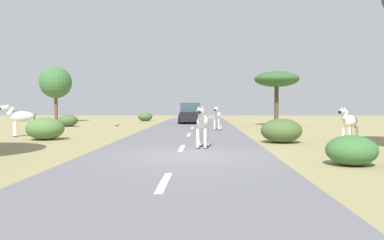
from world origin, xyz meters
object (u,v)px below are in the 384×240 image
at_px(tree_0, 56,83).
at_px(tree_1, 277,80).
at_px(rock_0, 117,125).
at_px(bush_4, 281,131).
at_px(zebra_1, 217,116).
at_px(zebra_2, 21,117).
at_px(bush_0, 145,117).
at_px(zebra_0, 202,123).
at_px(zebra_3, 349,122).
at_px(bush_2, 45,129).
at_px(bush_1, 68,121).
at_px(car_0, 190,114).
at_px(bush_3, 352,150).

bearing_deg(tree_0, tree_1, -18.19).
relative_size(tree_0, rock_0, 14.28).
bearing_deg(bush_4, zebra_1, 108.88).
height_order(zebra_2, rock_0, zebra_2).
relative_size(bush_0, bush_4, 0.84).
bearing_deg(zebra_0, zebra_2, -21.55).
relative_size(zebra_2, bush_4, 0.96).
height_order(tree_1, bush_0, tree_1).
relative_size(zebra_1, tree_1, 0.37).
bearing_deg(bush_4, zebra_3, -6.89).
bearing_deg(bush_4, zebra_0, -143.65).
height_order(tree_0, bush_2, tree_0).
xyz_separation_m(zebra_1, bush_2, (-8.18, -6.21, -0.40)).
relative_size(tree_1, bush_1, 2.79).
bearing_deg(bush_2, zebra_0, -25.50).
height_order(car_0, bush_1, car_0).
distance_m(bush_1, bush_4, 17.77).
xyz_separation_m(zebra_3, bush_2, (-13.38, 1.35, -0.40)).
distance_m(bush_1, rock_0, 3.64).
bearing_deg(bush_4, bush_1, 139.35).
height_order(bush_4, rock_0, bush_4).
height_order(bush_1, bush_4, bush_4).
bearing_deg(car_0, tree_1, -33.54).
bearing_deg(bush_3, zebra_2, 146.96).
xyz_separation_m(tree_1, bush_4, (-2.12, -12.23, -2.97)).
distance_m(zebra_0, bush_2, 8.10).
bearing_deg(zebra_1, bush_2, 50.09).
relative_size(car_0, bush_1, 3.01).
relative_size(zebra_0, zebra_1, 1.05).
bearing_deg(zebra_1, zebra_2, 36.94).
height_order(zebra_0, tree_0, tree_0).
distance_m(car_0, bush_4, 16.66).
relative_size(bush_0, bush_1, 0.98).
distance_m(zebra_0, zebra_2, 10.62).
distance_m(zebra_0, zebra_1, 9.74).
bearing_deg(car_0, rock_0, -147.21).
xyz_separation_m(zebra_2, tree_0, (-4.52, 15.88, 2.69)).
height_order(zebra_3, tree_1, tree_1).
height_order(zebra_3, car_0, car_0).
xyz_separation_m(zebra_0, zebra_1, (0.88, 9.70, -0.04)).
relative_size(zebra_0, car_0, 0.36).
distance_m(zebra_1, bush_0, 15.36).
distance_m(tree_1, bush_0, 14.64).
relative_size(zebra_2, tree_1, 0.40).
relative_size(zebra_1, tree_0, 0.30).
relative_size(tree_0, tree_1, 1.26).
relative_size(bush_2, bush_4, 1.00).
xyz_separation_m(tree_0, bush_2, (6.50, -17.55, -3.16)).
bearing_deg(bush_1, bush_4, -40.65).
bearing_deg(zebra_3, bush_1, 8.85).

